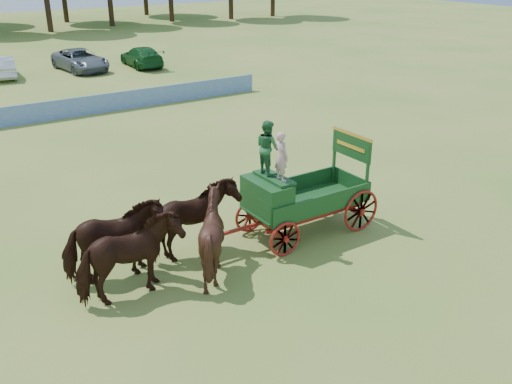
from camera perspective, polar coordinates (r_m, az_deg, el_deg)
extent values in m
plane|color=olive|center=(17.07, -1.18, -6.30)|extent=(160.00, 160.00, 0.00)
imported|color=#33190E|center=(14.89, -12.52, -6.55)|extent=(2.76, 1.34, 2.29)
imported|color=#33190E|center=(15.81, -14.01, -4.86)|extent=(2.83, 1.52, 2.29)
imported|color=#33190E|center=(15.75, -4.40, -4.29)|extent=(2.47, 2.30, 2.29)
imported|color=#33190E|center=(16.63, -6.26, -2.84)|extent=(2.81, 1.48, 2.29)
cube|color=#A12810|center=(17.45, 1.08, -3.38)|extent=(0.12, 2.00, 0.12)
cube|color=#A12810|center=(19.15, 8.50, -1.14)|extent=(0.12, 2.00, 0.12)
cube|color=#A12810|center=(17.82, 6.07, -2.49)|extent=(3.80, 0.10, 0.12)
cube|color=#A12810|center=(18.60, 3.93, -1.28)|extent=(3.80, 0.10, 0.12)
cube|color=#A12810|center=(16.94, -1.44, -3.67)|extent=(2.80, 0.09, 0.09)
cube|color=#174721|center=(18.09, 5.01, -1.07)|extent=(3.80, 1.80, 0.10)
cube|color=#174721|center=(17.35, 6.83, -1.15)|extent=(3.80, 0.06, 0.55)
cube|color=#174721|center=(18.61, 3.37, 0.70)|extent=(3.80, 0.06, 0.55)
cube|color=#174721|center=(19.12, 9.47, 1.03)|extent=(0.06, 1.80, 0.55)
cube|color=#174721|center=(17.05, 1.10, -0.52)|extent=(0.85, 1.70, 1.05)
cube|color=#174721|center=(16.96, 1.81, 1.44)|extent=(0.55, 1.50, 0.08)
cube|color=#174721|center=(16.93, 0.03, -1.42)|extent=(0.10, 1.60, 0.65)
cube|color=#174721|center=(17.15, 0.54, -2.20)|extent=(0.55, 1.60, 0.06)
cube|color=#174721|center=(18.30, 11.10, 2.08)|extent=(0.08, 0.08, 1.80)
cube|color=#174721|center=(19.39, 7.83, 3.51)|extent=(0.08, 0.08, 1.80)
cube|color=#174721|center=(18.64, 9.54, 4.55)|extent=(0.07, 1.75, 0.75)
cube|color=gold|center=(18.52, 9.62, 5.72)|extent=(0.08, 1.80, 0.09)
cube|color=gold|center=(18.62, 9.45, 4.53)|extent=(0.02, 1.30, 0.12)
torus|color=#A12810|center=(16.78, 2.92, -4.73)|extent=(1.09, 0.09, 1.09)
torus|color=#A12810|center=(18.18, -0.62, -2.41)|extent=(1.09, 0.09, 1.09)
torus|color=#A12810|center=(18.48, 10.46, -1.86)|extent=(1.39, 0.09, 1.39)
torus|color=#A12810|center=(19.76, 6.70, 0.06)|extent=(1.39, 0.09, 1.39)
imported|color=#C6979B|center=(16.42, 2.55, 3.57)|extent=(0.35, 0.53, 1.47)
imported|color=#266535|center=(16.94, 1.16, 4.50)|extent=(0.62, 0.79, 1.63)
cube|color=#1B4994|center=(32.34, -20.28, 7.57)|extent=(26.00, 0.08, 1.05)
imported|color=silver|center=(44.98, -24.03, 11.34)|extent=(2.19, 4.73, 1.50)
imported|color=slate|center=(45.78, -17.17, 12.51)|extent=(3.23, 5.95, 1.59)
imported|color=#144C1E|center=(46.31, -11.37, 13.13)|extent=(2.42, 5.35, 1.52)
cylinder|color=#382314|center=(69.62, -20.13, 17.03)|extent=(0.60, 0.60, 5.39)
cylinder|color=#382314|center=(73.22, -14.34, 17.47)|extent=(0.60, 0.60, 4.30)
cylinder|color=#382314|center=(76.51, -8.50, 18.15)|extent=(0.60, 0.60, 4.38)
cylinder|color=#382314|center=(78.70, -2.53, 18.63)|extent=(0.60, 0.60, 4.78)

